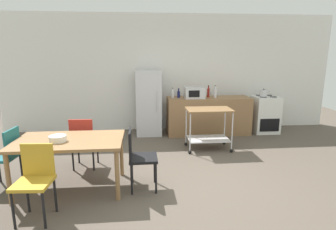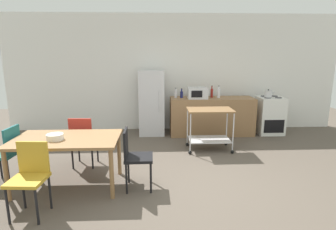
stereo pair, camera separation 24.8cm
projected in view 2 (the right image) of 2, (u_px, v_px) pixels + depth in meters
The scene contains 18 objects.
ground_plane at pixel (186, 183), 4.21m from camera, with size 12.00×12.00×0.00m, color brown.
back_wall at pixel (173, 73), 7.01m from camera, with size 8.40×0.12×2.90m, color white.
kitchen_counter at pixel (211, 116), 6.68m from camera, with size 2.00×0.64×0.90m, color olive.
dining_table at pixel (67, 143), 3.96m from camera, with size 1.50×0.90×0.75m.
chair_teal at pixel (6, 151), 4.07m from camera, with size 0.43×0.43×0.89m.
chair_mustard at pixel (30, 174), 3.30m from camera, with size 0.43×0.43×0.89m.
chair_black at pixel (134, 155), 3.94m from camera, with size 0.41×0.41×0.89m.
chair_red at pixel (83, 138), 4.71m from camera, with size 0.42×0.42×0.89m.
stove_oven at pixel (270, 115), 6.76m from camera, with size 0.60×0.61×0.92m.
refrigerator at pixel (152, 103), 6.65m from camera, with size 0.60×0.63×1.55m.
kitchen_cart at pixel (210, 123), 5.54m from camera, with size 0.91×0.57×0.85m.
bottle_sesame_oil at pixel (176, 94), 6.58m from camera, with size 0.07×0.07×0.23m.
bottle_soda at pixel (182, 94), 6.57m from camera, with size 0.07×0.07×0.22m.
microwave at pixel (197, 93), 6.46m from camera, with size 0.46×0.35×0.26m.
bottle_olive_oil at pixel (212, 93), 6.61m from camera, with size 0.06×0.06×0.29m.
bottle_wine at pixel (219, 93), 6.55m from camera, with size 0.07×0.07×0.29m.
fruit_bowl at pixel (55, 137), 3.85m from camera, with size 0.23×0.23×0.08m, color white.
kettle at pixel (268, 94), 6.54m from camera, with size 0.24×0.17×0.19m.
Camera 2 is at (-0.45, -3.86, 1.93)m, focal length 29.38 mm.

